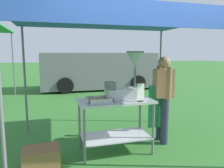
# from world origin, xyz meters

# --- Properties ---
(ground_plane) EXTENTS (70.00, 70.00, 0.00)m
(ground_plane) POSITION_xyz_m (0.00, 6.00, 0.00)
(ground_plane) COLOR #33702D
(stall_canopy) EXTENTS (3.22, 2.47, 2.24)m
(stall_canopy) POSITION_xyz_m (-0.16, 1.15, 2.17)
(stall_canopy) COLOR slate
(stall_canopy) RESTS_ON ground
(donut_cart) EXTENTS (1.23, 0.64, 0.90)m
(donut_cart) POSITION_xyz_m (-0.16, 1.06, 0.66)
(donut_cart) COLOR #B7B7BC
(donut_cart) RESTS_ON ground
(donut_tray) EXTENTS (0.39, 0.32, 0.07)m
(donut_tray) POSITION_xyz_m (-0.46, 0.98, 0.93)
(donut_tray) COLOR #B7B7BC
(donut_tray) RESTS_ON donut_cart
(donut_fryer) EXTENTS (0.65, 0.29, 0.80)m
(donut_fryer) POSITION_xyz_m (0.05, 1.08, 1.23)
(donut_fryer) COLOR #B7B7BC
(donut_fryer) RESTS_ON donut_cart
(menu_sign) EXTENTS (0.13, 0.05, 0.29)m
(menu_sign) POSITION_xyz_m (0.19, 0.83, 1.03)
(menu_sign) COLOR black
(menu_sign) RESTS_ON donut_cart
(vendor) EXTENTS (0.46, 0.54, 1.61)m
(vendor) POSITION_xyz_m (0.81, 1.22, 0.90)
(vendor) COLOR #2D3347
(vendor) RESTS_ON ground
(supply_crate) EXTENTS (0.55, 0.43, 0.28)m
(supply_crate) POSITION_xyz_m (-1.35, 0.90, 0.14)
(supply_crate) COLOR brown
(supply_crate) RESTS_ON ground
(van_grey) EXTENTS (5.24, 2.15, 1.69)m
(van_grey) POSITION_xyz_m (1.03, 7.66, 0.88)
(van_grey) COLOR slate
(van_grey) RESTS_ON ground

